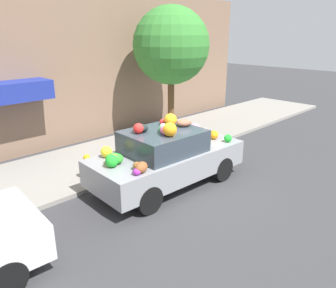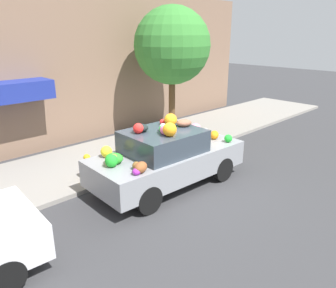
{
  "view_description": "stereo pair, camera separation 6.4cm",
  "coord_description": "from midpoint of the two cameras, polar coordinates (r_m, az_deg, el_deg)",
  "views": [
    {
      "loc": [
        -5.46,
        -5.53,
        3.82
      ],
      "look_at": [
        0.0,
        0.04,
        1.13
      ],
      "focal_mm": 35.0,
      "sensor_mm": 36.0,
      "label": 1
    },
    {
      "loc": [
        -5.41,
        -5.57,
        3.82
      ],
      "look_at": [
        0.0,
        0.04,
        1.13
      ],
      "focal_mm": 35.0,
      "sensor_mm": 36.0,
      "label": 2
    }
  ],
  "objects": [
    {
      "name": "street_tree",
      "position": [
        12.14,
        0.88,
        16.72
      ],
      "size": [
        2.75,
        2.75,
        4.61
      ],
      "color": "brown",
      "rests_on": "sidewalk_curb"
    },
    {
      "name": "fire_hydrant",
      "position": [
        8.84,
        -13.62,
        -3.89
      ],
      "size": [
        0.2,
        0.2,
        0.7
      ],
      "color": "gold",
      "rests_on": "sidewalk_curb"
    },
    {
      "name": "ground_plane",
      "position": [
        8.66,
        0.41,
        -7.15
      ],
      "size": [
        60.0,
        60.0,
        0.0
      ],
      "primitive_type": "plane",
      "color": "#38383A"
    },
    {
      "name": "building_facade",
      "position": [
        11.82,
        -17.25,
        12.22
      ],
      "size": [
        18.0,
        1.2,
        5.22
      ],
      "color": "#846651",
      "rests_on": "ground"
    },
    {
      "name": "art_car",
      "position": [
        8.33,
        -0.06,
        -2.2
      ],
      "size": [
        4.15,
        1.88,
        1.84
      ],
      "rotation": [
        0.0,
        0.0,
        -0.04
      ],
      "color": "gray",
      "rests_on": "ground"
    },
    {
      "name": "sidewalk_curb",
      "position": [
        10.57,
        -9.88,
        -2.12
      ],
      "size": [
        24.0,
        3.2,
        0.11
      ],
      "color": "gray",
      "rests_on": "ground"
    }
  ]
}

